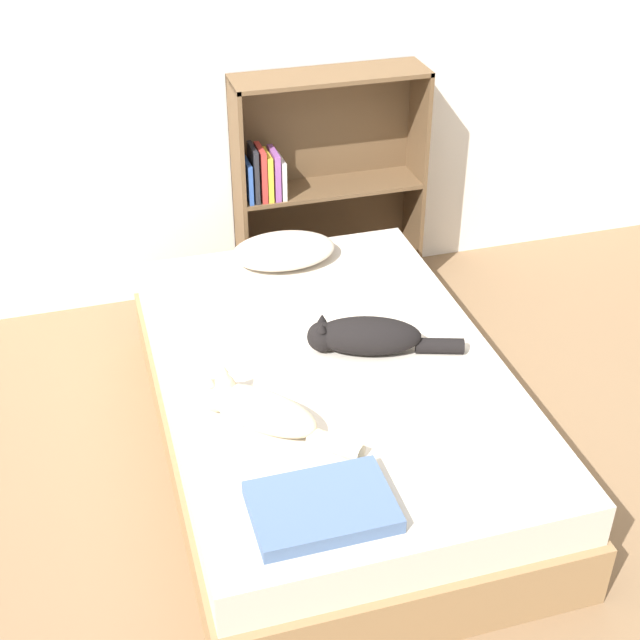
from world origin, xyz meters
TOP-DOWN VIEW (x-y plane):
  - ground_plane at (0.00, 0.00)m, footprint 8.00×8.00m
  - wall_back at (0.00, 1.37)m, footprint 8.00×0.06m
  - bed at (0.00, 0.00)m, footprint 1.28×1.97m
  - pillow at (0.02, 0.80)m, footprint 0.46×0.31m
  - cat_light at (-0.34, -0.25)m, footprint 0.49×0.50m
  - cat_dark at (0.15, 0.04)m, footprint 0.58×0.28m
  - bookshelf at (0.32, 1.24)m, footprint 0.91×0.26m
  - blanket_fold at (-0.25, -0.73)m, footprint 0.43×0.30m

SIDE VIEW (x-z plane):
  - ground_plane at x=0.00m, z-range 0.00..0.00m
  - bed at x=0.00m, z-range 0.00..0.41m
  - blanket_fold at x=-0.25m, z-range 0.42..0.47m
  - pillow at x=0.02m, z-range 0.42..0.52m
  - cat_light at x=-0.34m, z-range 0.40..0.56m
  - cat_dark at x=0.15m, z-range 0.41..0.56m
  - bookshelf at x=0.32m, z-range 0.01..1.12m
  - wall_back at x=0.00m, z-range 0.00..2.50m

